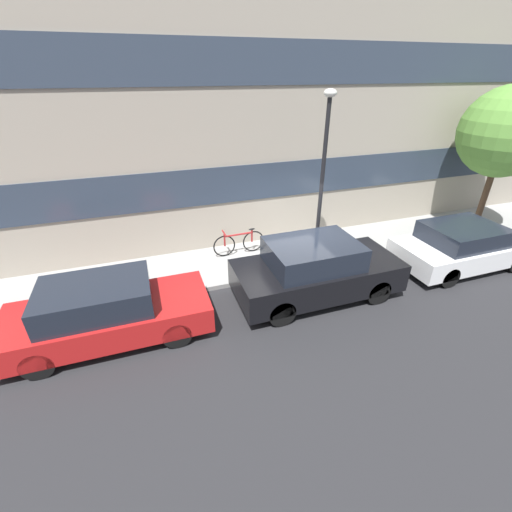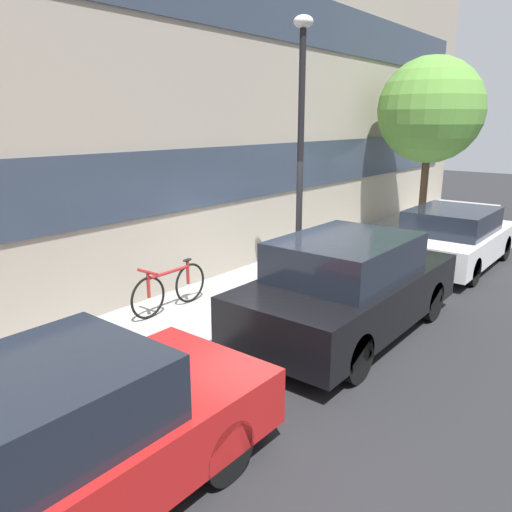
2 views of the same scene
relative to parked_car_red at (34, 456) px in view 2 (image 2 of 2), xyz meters
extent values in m
plane|color=#232326|center=(4.72, 1.05, -0.69)|extent=(56.00, 56.00, 0.00)
cube|color=gray|center=(4.72, 2.18, -0.62)|extent=(28.00, 2.25, 0.13)
cube|color=gray|center=(4.72, 3.75, 4.18)|extent=(28.00, 0.90, 9.74)
cube|color=#2D3847|center=(4.72, 3.28, 1.46)|extent=(25.76, 0.04, 1.10)
cube|color=#AD1919|center=(0.05, 0.00, -0.16)|extent=(4.20, 1.66, 0.59)
cube|color=black|center=(-0.12, 0.00, 0.42)|extent=(2.18, 1.46, 0.58)
cylinder|color=black|center=(1.35, 0.74, -0.38)|extent=(0.61, 0.18, 0.61)
cylinder|color=black|center=(1.35, -0.74, -0.38)|extent=(0.61, 0.18, 0.61)
cube|color=black|center=(4.99, 0.00, -0.08)|extent=(4.18, 1.81, 0.71)
cube|color=black|center=(4.82, 0.00, 0.56)|extent=(2.17, 1.59, 0.58)
cylinder|color=black|center=(6.28, 0.81, -0.36)|extent=(0.65, 0.18, 0.65)
cylinder|color=black|center=(6.28, -0.81, -0.36)|extent=(0.65, 0.18, 0.65)
cylinder|color=black|center=(3.69, 0.81, -0.36)|extent=(0.65, 0.18, 0.65)
cylinder|color=black|center=(3.69, -0.81, -0.36)|extent=(0.65, 0.18, 0.65)
cube|color=silver|center=(9.78, 0.00, -0.17)|extent=(3.96, 1.81, 0.59)
cube|color=black|center=(9.62, 0.00, 0.37)|extent=(2.06, 1.59, 0.50)
cylinder|color=black|center=(11.01, 0.81, -0.39)|extent=(0.58, 0.18, 0.58)
cylinder|color=black|center=(11.01, -0.81, -0.39)|extent=(0.58, 0.18, 0.58)
cylinder|color=black|center=(8.55, 0.81, -0.39)|extent=(0.58, 0.18, 0.58)
cylinder|color=black|center=(8.55, -0.81, -0.39)|extent=(0.58, 0.18, 0.58)
torus|color=black|center=(3.23, 2.59, -0.21)|extent=(0.69, 0.06, 0.69)
torus|color=black|center=(4.17, 2.62, -0.21)|extent=(0.69, 0.06, 0.69)
cylinder|color=maroon|center=(3.70, 2.61, 0.10)|extent=(0.90, 0.08, 0.06)
cylinder|color=maroon|center=(4.12, 2.62, -0.02)|extent=(0.06, 0.06, 0.39)
cylinder|color=maroon|center=(3.24, 2.60, -0.02)|extent=(0.06, 0.06, 0.39)
ellipsoid|color=black|center=(4.12, 2.62, 0.21)|extent=(0.20, 0.09, 0.05)
cylinder|color=maroon|center=(3.24, 2.60, 0.21)|extent=(0.06, 0.44, 0.05)
cylinder|color=#473323|center=(12.26, 1.67, 0.72)|extent=(0.20, 0.20, 2.55)
sphere|color=#568C38|center=(12.26, 1.67, 2.77)|extent=(2.80, 2.80, 2.80)
cylinder|color=black|center=(5.71, 1.44, 1.68)|extent=(0.11, 0.11, 4.47)
ellipsoid|color=silver|center=(5.71, 1.44, 4.01)|extent=(0.32, 0.32, 0.20)
camera|label=1|loc=(1.14, -6.48, 4.50)|focal=24.00mm
camera|label=2|loc=(-1.49, -3.38, 2.48)|focal=35.00mm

